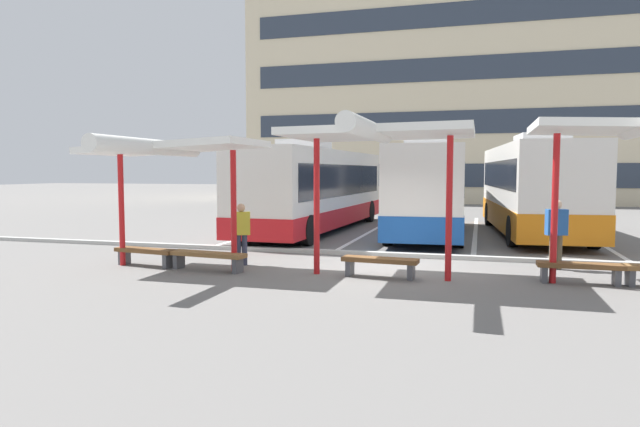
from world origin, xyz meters
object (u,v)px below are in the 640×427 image
Objects in this scene: coach_bus_2 at (533,190)px; waiting_shelter_2 at (637,132)px; bench_0 at (146,253)px; coach_bus_0 at (317,190)px; bench_1 at (207,257)px; waiting_shelter_1 at (379,136)px; coach_bus_1 at (428,191)px; bench_2 at (380,263)px; waiting_shelter_0 at (169,151)px; bench_3 at (580,268)px; waiting_passenger_0 at (241,230)px; waiting_passenger_1 at (556,229)px.

coach_bus_2 is 9.93m from waiting_shelter_2.
coach_bus_0 is at bearing 79.18° from bench_0.
waiting_shelter_1 is at bearing 0.58° from bench_1.
bench_0 is (-6.21, -9.10, -1.32)m from coach_bus_1.
bench_2 is (4.17, -9.21, -1.31)m from coach_bus_0.
coach_bus_2 is 11.02m from waiting_shelter_1.
waiting_shelter_0 is (-9.11, -10.33, 1.20)m from coach_bus_2.
bench_3 is at bearing -88.98° from coach_bus_2.
waiting_passenger_0 is at bearing 169.64° from bench_2.
coach_bus_1 is 11.10m from bench_0.
bench_0 is at bearing -166.52° from waiting_passenger_1.
bench_1 is 9.71m from waiting_shelter_2.
bench_2 is 4.59m from waiting_passenger_1.
bench_0 is at bearing -178.56° from waiting_shelter_2.
bench_0 is 0.37× the size of waiting_shelter_2.
waiting_shelter_0 is 5.07m from waiting_shelter_1.
waiting_passenger_1 reaches higher than bench_3.
waiting_shelter_0 reaches higher than bench_0.
coach_bus_0 reaches higher than bench_0.
waiting_shelter_2 reaches higher than bench_1.
bench_1 is (0.90, 0.14, -2.55)m from waiting_shelter_0.
waiting_shelter_1 is at bearing -175.66° from waiting_shelter_2.
bench_0 is 2.47m from waiting_passenger_0.
bench_0 is 1.01× the size of bench_3.
bench_1 is 0.40× the size of waiting_shelter_1.
coach_bus_1 reaches higher than waiting_shelter_1.
waiting_shelter_2 is (5.12, 0.39, 0.02)m from waiting_shelter_1.
bench_1 is 1.20m from waiting_passenger_0.
bench_1 is at bearing 8.97° from waiting_shelter_0.
coach_bus_0 is 9.58m from bench_1.
bench_1 is 4.17m from bench_2.
waiting_shelter_2 is 9.12m from waiting_passenger_0.
coach_bus_0 is 2.42× the size of waiting_shelter_1.
waiting_shelter_0 is 5.68m from bench_2.
coach_bus_2 is at bearing 96.25° from waiting_shelter_2.
bench_1 is 1.19× the size of waiting_passenger_1.
coach_bus_1 is at bearing -166.26° from coach_bus_2.
waiting_shelter_2 is at bearing 2.66° from bench_1.
coach_bus_0 is at bearing 135.72° from waiting_shelter_2.
coach_bus_1 is 7.71m from waiting_passenger_1.
waiting_shelter_1 is 2.84m from bench_2.
bench_0 is 0.35× the size of waiting_shelter_1.
waiting_shelter_0 is at bearing -171.03° from bench_1.
coach_bus_2 is at bearing 91.02° from bench_3.
bench_0 is at bearing 175.14° from bench_1.
coach_bus_1 reaches higher than bench_3.
coach_bus_0 is at bearing 176.96° from coach_bus_1.
bench_0 is at bearing -134.92° from coach_bus_2.
coach_bus_1 is 5.80× the size of bench_2.
bench_1 is at bearing -176.12° from bench_2.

